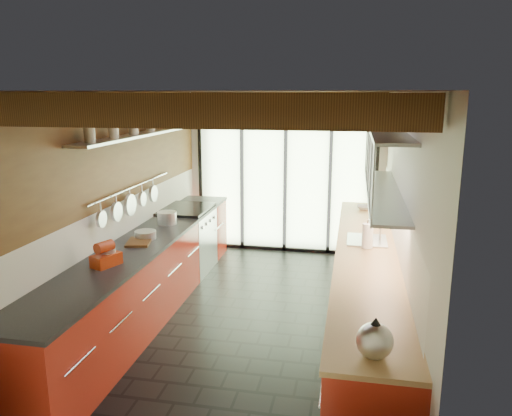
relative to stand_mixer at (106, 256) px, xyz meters
The scene contains 18 objects.
ground 1.90m from the stand_mixer, 37.33° to the left, with size 5.50×5.50×0.00m, color black.
room_shell 1.72m from the stand_mixer, 37.33° to the left, with size 5.50×5.50×5.50m.
ceiling_beams 2.35m from the stand_mixer, 46.68° to the left, with size 3.14×5.06×4.90m.
glass_door 3.93m from the stand_mixer, 70.87° to the left, with size 2.95×0.10×2.90m.
left_counter 1.12m from the stand_mixer, 90.30° to the left, with size 0.68×5.00×0.92m.
range_stove 2.48m from the stand_mixer, 90.12° to the left, with size 0.66×0.90×0.97m.
right_counter 2.78m from the stand_mixer, 20.87° to the left, with size 0.68×5.00×0.92m.
sink_assembly 2.90m from the stand_mixer, 28.15° to the left, with size 0.45×0.52×0.43m.
upper_cabinets_right 3.10m from the stand_mixer, 25.16° to the left, with size 0.34×3.00×3.00m.
left_wall_fixtures 1.43m from the stand_mixer, 99.75° to the left, with size 0.28×2.60×0.96m.
stand_mixer is the anchor object (origin of this frame).
pot_large 1.64m from the stand_mixer, 90.00° to the left, with size 0.25×0.25×0.16m, color silver.
pot_small 0.95m from the stand_mixer, 90.00° to the left, with size 0.25×0.25×0.10m, color silver.
cutting_board 0.77m from the stand_mixer, 90.00° to the left, with size 0.25×0.35×0.03m, color brown.
kettle 2.84m from the stand_mixer, 26.76° to the right, with size 0.26×0.31×0.28m.
paper_towel 2.76m from the stand_mixer, 23.03° to the left, with size 0.14×0.14×0.33m.
soap_bottle 2.90m from the stand_mixer, 28.87° to the left, with size 0.07×0.08×0.17m, color silver.
bowl 3.92m from the stand_mixer, 49.59° to the left, with size 0.22×0.22×0.06m, color silver.
Camera 1 is at (1.09, -5.28, 2.59)m, focal length 35.00 mm.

